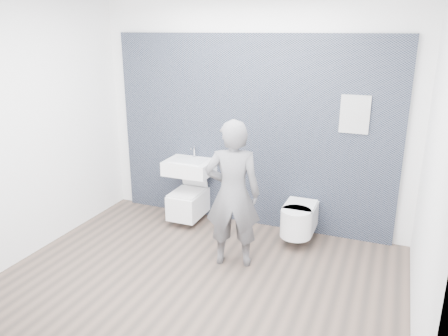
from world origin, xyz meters
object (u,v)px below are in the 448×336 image
at_px(toilet_rounded, 298,219).
at_px(visitor, 233,194).
at_px(washbasin, 189,167).
at_px(toilet_square, 188,202).

xyz_separation_m(toilet_rounded, visitor, (-0.55, -0.74, 0.50)).
relative_size(washbasin, toilet_rounded, 0.96).
height_order(toilet_square, toilet_rounded, toilet_square).
distance_m(toilet_rounded, visitor, 1.05).
xyz_separation_m(washbasin, toilet_rounded, (1.47, -0.09, -0.45)).
distance_m(washbasin, toilet_square, 0.47).
distance_m(washbasin, visitor, 1.24).
bearing_deg(toilet_square, washbasin, 90.00).
bearing_deg(washbasin, toilet_rounded, -3.48).
bearing_deg(visitor, toilet_rounded, -142.88).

